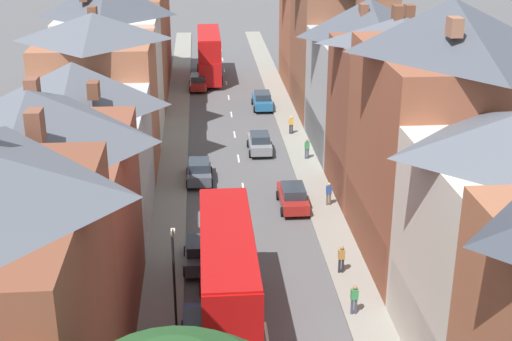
% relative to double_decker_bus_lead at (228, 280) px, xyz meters
% --- Properties ---
extents(pavement_left, '(2.20, 104.00, 0.14)m').
position_rel_double_decker_bus_lead_xyz_m(pavement_left, '(-3.29, 25.75, -2.75)').
color(pavement_left, gray).
rests_on(pavement_left, ground).
extents(pavement_right, '(2.20, 104.00, 0.14)m').
position_rel_double_decker_bus_lead_xyz_m(pavement_right, '(6.91, 25.75, -2.75)').
color(pavement_right, gray).
rests_on(pavement_right, ground).
extents(centre_line_dashes, '(0.14, 97.80, 0.01)m').
position_rel_double_decker_bus_lead_xyz_m(centre_line_dashes, '(1.81, 23.75, -2.81)').
color(centre_line_dashes, silver).
rests_on(centre_line_dashes, ground).
extents(terrace_row_left, '(8.00, 79.20, 13.65)m').
position_rel_double_decker_bus_lead_xyz_m(terrace_row_left, '(-8.38, 16.69, 3.32)').
color(terrace_row_left, brown).
rests_on(terrace_row_left, ground).
extents(terrace_row_right, '(8.00, 76.04, 14.69)m').
position_rel_double_decker_bus_lead_xyz_m(terrace_row_right, '(12.00, 14.17, 3.59)').
color(terrace_row_right, brown).
rests_on(terrace_row_right, ground).
extents(double_decker_bus_lead, '(2.74, 10.80, 5.30)m').
position_rel_double_decker_bus_lead_xyz_m(double_decker_bus_lead, '(0.00, 0.00, 0.00)').
color(double_decker_bus_lead, '#B70F0F').
rests_on(double_decker_bus_lead, ground).
extents(double_decker_bus_mid_street, '(2.74, 10.80, 5.30)m').
position_rel_double_decker_bus_lead_xyz_m(double_decker_bus_mid_street, '(0.00, 49.78, 0.00)').
color(double_decker_bus_mid_street, red).
rests_on(double_decker_bus_mid_street, ground).
extents(car_near_blue, '(1.90, 4.59, 1.63)m').
position_rel_double_decker_bus_lead_xyz_m(car_near_blue, '(-1.29, 45.30, -1.99)').
color(car_near_blue, maroon).
rests_on(car_near_blue, ground).
extents(car_near_silver, '(1.90, 3.99, 1.62)m').
position_rel_double_decker_bus_lead_xyz_m(car_near_silver, '(3.61, 25.11, -2.00)').
color(car_near_silver, gray).
rests_on(car_near_silver, ground).
extents(car_parked_left_a, '(1.90, 4.08, 1.65)m').
position_rel_double_decker_bus_lead_xyz_m(car_parked_left_a, '(-1.29, 19.18, -1.98)').
color(car_parked_left_a, '#4C515B').
rests_on(car_parked_left_a, ground).
extents(car_parked_right_a, '(1.90, 4.32, 1.69)m').
position_rel_double_decker_bus_lead_xyz_m(car_parked_right_a, '(-1.29, -1.29, -1.97)').
color(car_parked_right_a, navy).
rests_on(car_parked_right_a, ground).
extents(car_mid_black, '(1.90, 4.31, 1.60)m').
position_rel_double_decker_bus_lead_xyz_m(car_mid_black, '(4.91, 14.08, -2.01)').
color(car_mid_black, maroon).
rests_on(car_mid_black, ground).
extents(car_parked_left_b, '(1.90, 4.45, 1.65)m').
position_rel_double_decker_bus_lead_xyz_m(car_parked_left_b, '(4.91, 37.57, -1.98)').
color(car_parked_left_b, '#236093').
rests_on(car_parked_left_b, ground).
extents(car_mid_white, '(1.90, 3.86, 1.67)m').
position_rel_double_decker_bus_lead_xyz_m(car_mid_white, '(-1.29, 6.54, -1.98)').
color(car_mid_white, '#4C515B').
rests_on(car_mid_white, ground).
extents(pedestrian_near_right, '(0.36, 0.22, 1.61)m').
position_rel_double_decker_bus_lead_xyz_m(pedestrian_near_right, '(6.26, 0.84, -1.78)').
color(pedestrian_near_right, '#3D4256').
rests_on(pedestrian_near_right, pavement_right).
extents(pedestrian_mid_left, '(0.36, 0.22, 1.61)m').
position_rel_double_decker_bus_lead_xyz_m(pedestrian_mid_left, '(6.42, 4.98, -1.78)').
color(pedestrian_mid_left, '#23232D').
rests_on(pedestrian_mid_left, pavement_right).
extents(pedestrian_mid_right, '(0.36, 0.22, 1.61)m').
position_rel_double_decker_bus_lead_xyz_m(pedestrian_mid_right, '(7.30, 14.01, -1.78)').
color(pedestrian_mid_right, brown).
rests_on(pedestrian_mid_right, pavement_right).
extents(pedestrian_far_left, '(0.36, 0.22, 1.61)m').
position_rel_double_decker_bus_lead_xyz_m(pedestrian_far_left, '(7.15, 22.96, -1.78)').
color(pedestrian_far_left, '#3D4256').
rests_on(pedestrian_far_left, pavement_right).
extents(pedestrian_far_right, '(0.36, 0.22, 1.61)m').
position_rel_double_decker_bus_lead_xyz_m(pedestrian_far_right, '(6.68, 29.20, -1.78)').
color(pedestrian_far_right, '#23232D').
rests_on(pedestrian_far_right, pavement_right).
extents(street_lamp, '(0.20, 1.12, 5.50)m').
position_rel_double_decker_bus_lead_xyz_m(street_lamp, '(-2.44, -0.52, 0.43)').
color(street_lamp, black).
rests_on(street_lamp, ground).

